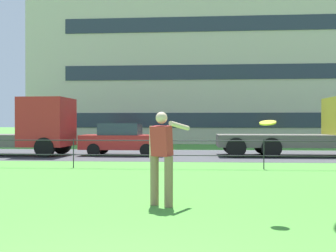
% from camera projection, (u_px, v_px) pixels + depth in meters
% --- Properties ---
extents(street_strip, '(80.00, 7.04, 0.01)m').
position_uv_depth(street_strip, '(176.00, 155.00, 18.85)').
color(street_strip, '#424247').
rests_on(street_strip, ground).
extents(park_fence, '(32.52, 0.04, 1.00)m').
position_uv_depth(park_fence, '(167.00, 149.00, 13.13)').
color(park_fence, '#232328').
rests_on(park_fence, ground).
extents(person_thrower, '(0.76, 0.67, 1.75)m').
position_uv_depth(person_thrower, '(162.00, 155.00, 7.17)').
color(person_thrower, '#846B4C').
rests_on(person_thrower, ground).
extents(frisbee, '(0.36, 0.36, 0.09)m').
position_uv_depth(frisbee, '(268.00, 123.00, 6.26)').
color(frisbee, yellow).
extents(flatbed_truck_right, '(7.35, 2.55, 2.75)m').
position_uv_depth(flatbed_truck_right, '(18.00, 130.00, 18.61)').
color(flatbed_truck_right, '#B22323').
rests_on(flatbed_truck_right, ground).
extents(car_red_far_right, '(4.04, 1.89, 1.54)m').
position_uv_depth(car_red_far_right, '(123.00, 139.00, 18.62)').
color(car_red_far_right, red).
rests_on(car_red_far_right, ground).
extents(flatbed_truck_left, '(7.30, 2.42, 2.75)m').
position_uv_depth(flatbed_truck_left, '(320.00, 130.00, 18.03)').
color(flatbed_truck_left, yellow).
rests_on(flatbed_truck_left, ground).
extents(apartment_building_background, '(39.64, 11.64, 14.62)m').
position_uv_depth(apartment_building_background, '(272.00, 58.00, 33.76)').
color(apartment_building_background, beige).
rests_on(apartment_building_background, ground).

